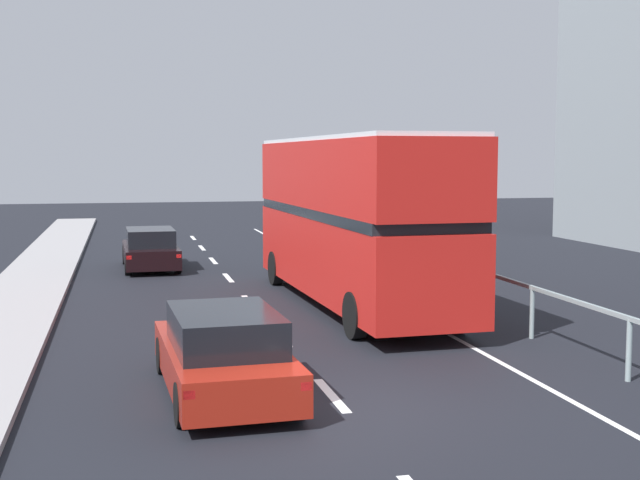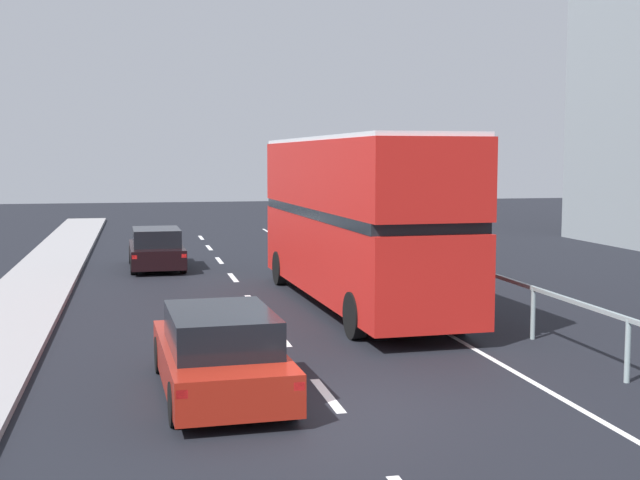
# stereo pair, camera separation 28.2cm
# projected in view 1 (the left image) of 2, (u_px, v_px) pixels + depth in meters

# --- Properties ---
(ground_plane) EXTENTS (75.29, 120.00, 0.10)m
(ground_plane) POSITION_uv_depth(u_px,v_px,m) (340.00, 409.00, 13.01)
(ground_plane) COLOR black
(lane_paint_markings) EXTENTS (3.72, 46.00, 0.01)m
(lane_paint_markings) POSITION_uv_depth(u_px,v_px,m) (344.00, 306.00, 21.67)
(lane_paint_markings) COLOR silver
(lane_paint_markings) RESTS_ON ground
(bridge_side_railing) EXTENTS (0.10, 42.00, 1.12)m
(bridge_side_railing) POSITION_uv_depth(u_px,v_px,m) (441.00, 265.00, 22.80)
(bridge_side_railing) COLOR #85989A
(bridge_side_railing) RESTS_ON ground
(double_decker_bus_red) EXTENTS (2.90, 10.92, 4.30)m
(double_decker_bus_red) POSITION_uv_depth(u_px,v_px,m) (353.00, 216.00, 21.51)
(double_decker_bus_red) COLOR red
(double_decker_bus_red) RESTS_ON ground
(hatchback_car_near) EXTENTS (2.00, 4.57, 1.39)m
(hatchback_car_near) POSITION_uv_depth(u_px,v_px,m) (224.00, 354.00, 13.56)
(hatchback_car_near) COLOR maroon
(hatchback_car_near) RESTS_ON ground
(sedan_car_ahead) EXTENTS (1.87, 4.38, 1.39)m
(sedan_car_ahead) POSITION_uv_depth(u_px,v_px,m) (150.00, 249.00, 28.82)
(sedan_car_ahead) COLOR black
(sedan_car_ahead) RESTS_ON ground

